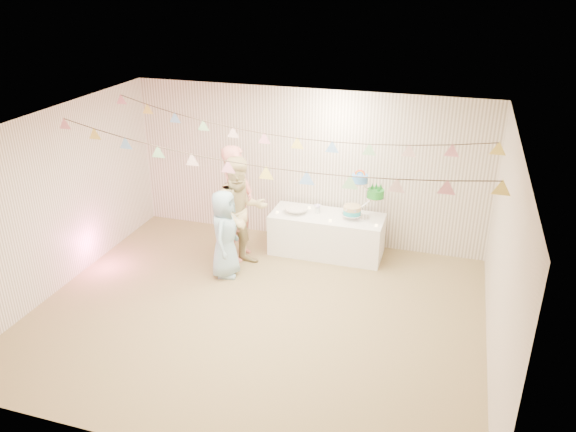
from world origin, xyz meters
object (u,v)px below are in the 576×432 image
(person_adult_a, at_px, (238,203))
(person_child, at_px, (225,234))
(table, at_px, (327,234))
(cake_stand, at_px, (363,192))
(person_adult_b, at_px, (241,213))

(person_adult_a, xyz_separation_m, person_child, (0.02, -0.60, -0.25))
(table, relative_size, person_adult_a, 0.97)
(table, distance_m, person_child, 1.76)
(table, distance_m, cake_stand, 0.96)
(person_child, bearing_deg, person_adult_a, -4.10)
(cake_stand, bearing_deg, table, -174.81)
(person_adult_a, distance_m, person_adult_b, 0.31)
(table, relative_size, person_adult_b, 1.01)
(cake_stand, xyz_separation_m, person_adult_a, (-1.88, -0.58, -0.19))
(table, height_order, person_adult_a, person_adult_a)
(cake_stand, xyz_separation_m, person_child, (-1.86, -1.18, -0.44))
(person_adult_a, relative_size, person_adult_b, 1.05)
(table, xyz_separation_m, person_child, (-1.31, -1.13, 0.35))
(cake_stand, height_order, person_adult_a, person_adult_a)
(table, relative_size, person_child, 1.32)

